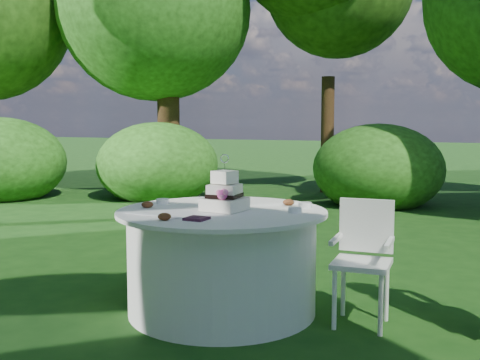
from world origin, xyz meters
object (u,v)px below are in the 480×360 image
Objects in this scene: table at (222,260)px; napkins at (197,219)px; chair at (364,251)px; cake at (225,196)px.

napkins is at bearing -83.83° from table.
napkins is 0.60m from table.
table is 1.79× the size of chair.
cake is at bearing 91.19° from napkins.
cake reaches higher than napkins.
napkins reaches higher than table.
chair is (1.01, 0.22, 0.13)m from table.
cake is at bearing -165.44° from chair.
cake is at bearing -39.71° from table.
table is (-0.05, 0.46, -0.39)m from napkins.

